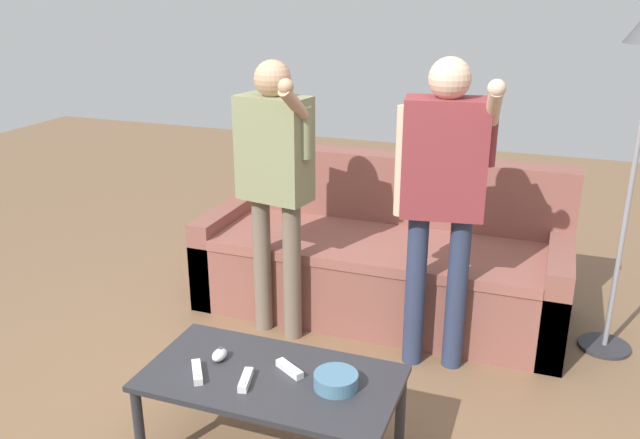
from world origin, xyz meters
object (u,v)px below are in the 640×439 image
at_px(couch, 382,260).
at_px(game_remote_nunchuk, 219,355).
at_px(player_left, 275,170).
at_px(player_right, 443,182).
at_px(game_remote_wand_far, 197,372).
at_px(game_remote_wand_spare, 246,380).
at_px(game_remote_wand_near, 290,369).
at_px(snack_bowl, 336,381).
at_px(coffee_table, 271,386).

distance_m(couch, game_remote_nunchuk, 1.55).
xyz_separation_m(couch, player_left, (-0.48, -0.53, 0.67)).
bearing_deg(game_remote_nunchuk, player_right, 51.91).
relative_size(game_remote_wand_far, game_remote_wand_spare, 1.01).
bearing_deg(player_left, game_remote_nunchuk, -80.58).
bearing_deg(game_remote_wand_near, game_remote_nunchuk, -177.32).
height_order(snack_bowl, game_remote_nunchuk, snack_bowl).
xyz_separation_m(player_left, game_remote_wand_near, (0.48, -0.97, -0.56)).
distance_m(couch, player_right, 1.00).
relative_size(coffee_table, game_remote_wand_near, 7.25).
distance_m(snack_bowl, game_remote_nunchuk, 0.53).
height_order(couch, player_right, player_right).
distance_m(game_remote_nunchuk, game_remote_wand_near, 0.32).
relative_size(couch, game_remote_wand_spare, 14.64).
relative_size(couch, game_remote_wand_near, 15.12).
bearing_deg(coffee_table, game_remote_wand_near, 39.79).
bearing_deg(player_right, game_remote_wand_near, -114.65).
bearing_deg(game_remote_wand_near, game_remote_wand_spare, -134.94).
relative_size(couch, player_right, 1.36).
bearing_deg(game_remote_wand_spare, game_remote_nunchuk, 146.60).
bearing_deg(game_remote_nunchuk, snack_bowl, -2.23).
xyz_separation_m(game_remote_wand_near, game_remote_wand_spare, (-0.13, -0.14, 0.00)).
height_order(snack_bowl, game_remote_wand_near, snack_bowl).
distance_m(snack_bowl, game_remote_wand_near, 0.22).
xyz_separation_m(snack_bowl, game_remote_wand_far, (-0.56, -0.12, -0.01)).
bearing_deg(game_remote_wand_spare, coffee_table, 48.79).
height_order(game_remote_nunchuk, game_remote_wand_spare, game_remote_nunchuk).
bearing_deg(game_remote_nunchuk, game_remote_wand_near, 2.68).
bearing_deg(player_left, couch, 47.90).
distance_m(couch, game_remote_wand_near, 1.50).
xyz_separation_m(snack_bowl, game_remote_wand_spare, (-0.35, -0.10, -0.01)).
bearing_deg(game_remote_wand_far, couch, 78.16).
bearing_deg(game_remote_wand_near, player_left, 116.42).
bearing_deg(coffee_table, game_remote_wand_far, -160.44).
height_order(couch, snack_bowl, couch).
bearing_deg(couch, coffee_table, -92.19).
bearing_deg(couch, player_right, -52.00).
height_order(couch, game_remote_wand_near, couch).
height_order(snack_bowl, game_remote_wand_far, snack_bowl).
distance_m(snack_bowl, game_remote_wand_spare, 0.36).
distance_m(player_right, game_remote_wand_far, 1.46).
bearing_deg(snack_bowl, player_right, 77.48).
xyz_separation_m(game_remote_wand_near, game_remote_wand_far, (-0.35, -0.15, -0.00)).
xyz_separation_m(couch, game_remote_wand_spare, (-0.13, -1.63, 0.12)).
bearing_deg(game_remote_wand_near, player_right, 65.35).
xyz_separation_m(game_remote_nunchuk, player_left, (-0.16, 0.98, 0.55)).
bearing_deg(player_left, game_remote_wand_near, -63.58).
bearing_deg(player_left, game_remote_wand_far, -83.22).
xyz_separation_m(game_remote_nunchuk, player_right, (0.75, 0.96, 0.58)).
height_order(snack_bowl, game_remote_wand_spare, snack_bowl).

